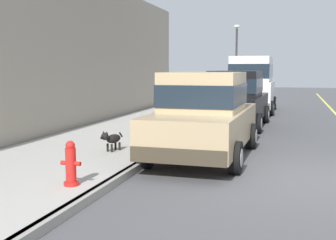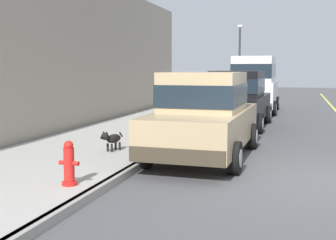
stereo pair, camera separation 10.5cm
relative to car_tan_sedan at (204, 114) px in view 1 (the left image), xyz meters
The scene contains 10 objects.
ground_plane 2.75m from the car_tan_sedan, 32.77° to the right, with size 80.00×80.00×0.00m, color #4C4C4F.
curb 1.96m from the car_tan_sedan, 126.84° to the right, with size 0.16×64.00×0.14m, color gray.
sidewalk 3.29m from the car_tan_sedan, 153.94° to the right, with size 3.60×64.00×0.14m, color #A8A59E.
car_tan_sedan is the anchor object (origin of this frame).
car_black_sedan 5.45m from the car_tan_sedan, 89.82° to the left, with size 2.13×4.65×1.92m.
car_white_van 10.97m from the car_tan_sedan, 89.62° to the left, with size 2.16×4.91×2.52m.
dog_black 2.16m from the car_tan_sedan, 165.46° to the right, with size 0.33×0.74×0.49m.
fire_hydrant 3.76m from the car_tan_sedan, 113.63° to the right, with size 0.34×0.24×0.72m.
street_lamp 17.06m from the car_tan_sedan, 94.71° to the left, with size 0.36×0.36×4.42m.
building_facade 6.41m from the car_tan_sedan, 142.53° to the left, with size 0.50×20.00×5.04m, color #9E9384.
Camera 1 is at (-0.29, -8.20, 2.00)m, focal length 47.03 mm.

